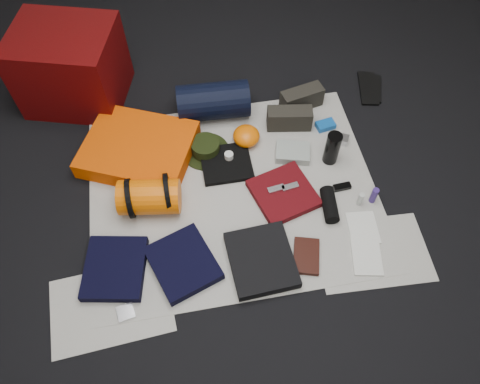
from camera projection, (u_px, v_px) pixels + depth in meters
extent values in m
cube|color=black|center=(233.00, 193.00, 2.65)|extent=(4.50, 4.50, 0.02)
cube|color=beige|center=(233.00, 192.00, 2.64)|extent=(1.60, 1.30, 0.01)
cube|color=beige|center=(111.00, 306.00, 2.28)|extent=(0.61, 0.44, 0.00)
cube|color=beige|center=(372.00, 252.00, 2.44)|extent=(0.60, 0.43, 0.00)
cube|color=#4D0506|center=(70.00, 67.00, 2.86)|extent=(0.70, 0.64, 0.49)
cube|color=#E74B02|center=(139.00, 149.00, 2.74)|extent=(0.76, 0.70, 0.11)
cylinder|color=#E25D03|center=(150.00, 197.00, 2.51)|extent=(0.35, 0.24, 0.19)
cylinder|color=black|center=(130.00, 198.00, 2.49)|extent=(0.02, 0.22, 0.22)
cylinder|color=black|center=(168.00, 193.00, 2.51)|extent=(0.03, 0.22, 0.22)
cylinder|color=black|center=(213.00, 101.00, 2.87)|extent=(0.45, 0.25, 0.23)
cylinder|color=black|center=(206.00, 151.00, 2.79)|extent=(0.29, 0.29, 0.01)
cylinder|color=black|center=(205.00, 147.00, 2.76)|extent=(0.17, 0.17, 0.08)
cube|color=#27251E|center=(289.00, 118.00, 2.85)|extent=(0.28, 0.14, 0.14)
cube|color=#27251E|center=(302.00, 99.00, 2.95)|extent=(0.28, 0.16, 0.13)
cube|color=black|center=(368.00, 88.00, 3.09)|extent=(0.17, 0.32, 0.02)
cube|color=black|center=(374.00, 89.00, 3.09)|extent=(0.17, 0.27, 0.01)
cube|color=black|center=(115.00, 268.00, 2.35)|extent=(0.36, 0.39, 0.05)
cube|color=black|center=(183.00, 263.00, 2.37)|extent=(0.39, 0.42, 0.05)
cube|color=black|center=(261.00, 260.00, 2.38)|extent=(0.34, 0.38, 0.06)
cube|color=black|center=(226.00, 164.00, 2.73)|extent=(0.29, 0.27, 0.03)
cube|color=#4F080D|center=(284.00, 193.00, 2.61)|extent=(0.39, 0.39, 0.04)
ellipsoid|color=#E25D03|center=(246.00, 136.00, 2.80)|extent=(0.20, 0.20, 0.11)
cube|color=gray|center=(293.00, 152.00, 2.76)|extent=(0.23, 0.20, 0.05)
cylinder|color=black|center=(332.00, 148.00, 2.67)|extent=(0.10, 0.10, 0.22)
cylinder|color=black|center=(330.00, 205.00, 2.55)|extent=(0.10, 0.21, 0.08)
cube|color=silver|center=(339.00, 139.00, 2.83)|extent=(0.12, 0.11, 0.04)
cube|color=#1052A3|center=(325.00, 125.00, 2.89)|extent=(0.12, 0.09, 0.04)
cylinder|color=navy|center=(374.00, 195.00, 2.56)|extent=(0.04, 0.04, 0.11)
cylinder|color=#B1B6B1|center=(360.00, 199.00, 2.56)|extent=(0.03, 0.03, 0.09)
cube|color=black|center=(306.00, 256.00, 2.41)|extent=(0.18, 0.23, 0.03)
cube|color=silver|center=(367.00, 256.00, 2.41)|extent=(0.19, 0.24, 0.01)
cube|color=silver|center=(363.00, 228.00, 2.51)|extent=(0.17, 0.21, 0.01)
cube|color=black|center=(342.00, 187.00, 2.64)|extent=(0.10, 0.05, 0.02)
cube|color=silver|center=(126.00, 312.00, 2.25)|extent=(0.09, 0.09, 0.01)
cylinder|color=silver|center=(229.00, 156.00, 2.72)|extent=(0.05, 0.05, 0.04)
cube|color=silver|center=(276.00, 189.00, 2.59)|extent=(0.10, 0.05, 0.01)
cube|color=silver|center=(290.00, 187.00, 2.60)|extent=(0.10, 0.05, 0.01)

